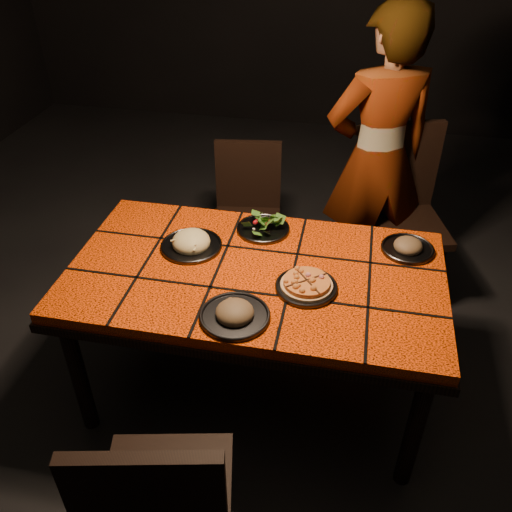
% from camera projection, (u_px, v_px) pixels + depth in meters
% --- Properties ---
extents(room_shell, '(6.04, 7.04, 3.08)m').
position_uv_depth(room_shell, '(255.00, 98.00, 1.88)').
color(room_shell, black).
rests_on(room_shell, ground).
extents(dining_table, '(1.62, 0.92, 0.75)m').
position_uv_depth(dining_table, '(256.00, 284.00, 2.36)').
color(dining_table, '#FF4608').
rests_on(dining_table, ground).
extents(chair_near, '(0.51, 0.51, 0.96)m').
position_uv_depth(chair_near, '(160.00, 505.00, 1.68)').
color(chair_near, black).
rests_on(chair_near, ground).
extents(chair_far_left, '(0.44, 0.44, 0.87)m').
position_uv_depth(chair_far_left, '(247.00, 205.00, 3.25)').
color(chair_far_left, black).
rests_on(chair_far_left, ground).
extents(chair_far_right, '(0.58, 0.58, 1.03)m').
position_uv_depth(chair_far_right, '(398.00, 204.00, 3.08)').
color(chair_far_right, black).
rests_on(chair_far_right, ground).
extents(diner, '(0.73, 0.62, 1.69)m').
position_uv_depth(diner, '(377.00, 160.00, 2.97)').
color(diner, brown).
rests_on(diner, ground).
extents(plate_pizza, '(0.30, 0.30, 0.04)m').
position_uv_depth(plate_pizza, '(306.00, 285.00, 2.20)').
color(plate_pizza, '#313236').
rests_on(plate_pizza, dining_table).
extents(plate_pasta, '(0.28, 0.28, 0.09)m').
position_uv_depth(plate_pasta, '(191.00, 243.00, 2.44)').
color(plate_pasta, '#313236').
rests_on(plate_pasta, dining_table).
extents(plate_salad, '(0.25, 0.25, 0.07)m').
position_uv_depth(plate_salad, '(263.00, 226.00, 2.55)').
color(plate_salad, '#313236').
rests_on(plate_salad, dining_table).
extents(plate_mushroom_a, '(0.27, 0.27, 0.09)m').
position_uv_depth(plate_mushroom_a, '(235.00, 313.00, 2.06)').
color(plate_mushroom_a, '#313236').
rests_on(plate_mushroom_a, dining_table).
extents(plate_mushroom_b, '(0.24, 0.24, 0.08)m').
position_uv_depth(plate_mushroom_b, '(408.00, 247.00, 2.42)').
color(plate_mushroom_b, '#313236').
rests_on(plate_mushroom_b, dining_table).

